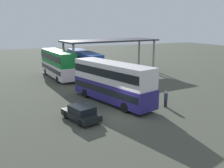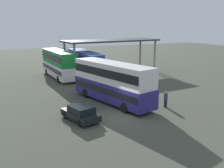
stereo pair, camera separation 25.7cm
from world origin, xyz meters
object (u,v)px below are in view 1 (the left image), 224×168
Objects in this scene: double_decker_main at (112,81)px; double_decker_near_canopy at (58,63)px; parked_hatchback at (81,113)px; double_decker_mid_row at (84,63)px; pedestrian_waiting at (166,99)px.

double_decker_main is 15.08m from double_decker_near_canopy.
parked_hatchback is at bearing 113.41° from double_decker_main.
double_decker_mid_row is 7.01× the size of pedestrian_waiting.
double_decker_mid_row is at bearing -34.37° from parked_hatchback.
double_decker_mid_row reaches higher than parked_hatchback.
double_decker_near_canopy reaches higher than double_decker_mid_row.
pedestrian_waiting is at bearing -104.90° from parked_hatchback.
parked_hatchback is 2.51× the size of pedestrian_waiting.
double_decker_near_canopy is (-2.11, 14.93, -0.05)m from double_decker_main.
double_decker_main is at bearing -175.61° from double_decker_near_canopy.
double_decker_main reaches higher than pedestrian_waiting.
pedestrian_waiting is (6.34, -18.62, -1.46)m from double_decker_near_canopy.
parked_hatchback is 0.36× the size of double_decker_mid_row.
double_decker_mid_row is at bearing 47.50° from pedestrian_waiting.
parked_hatchback is at bearing 128.84° from pedestrian_waiting.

